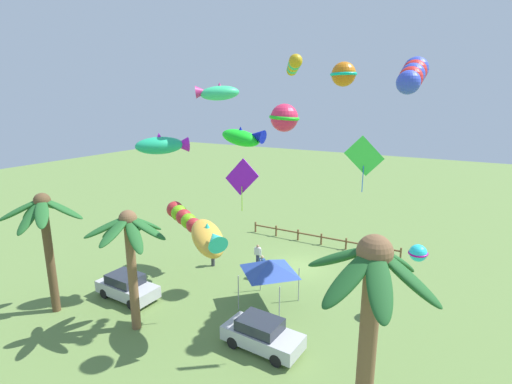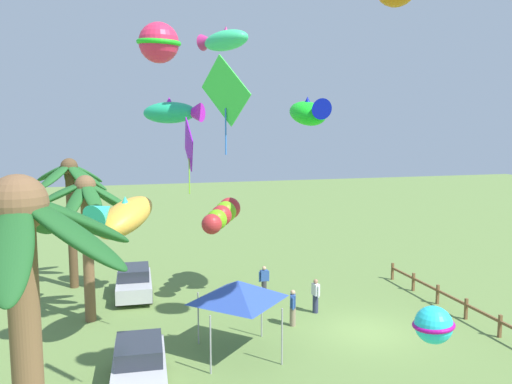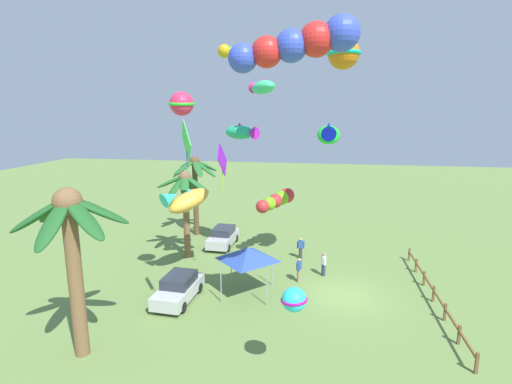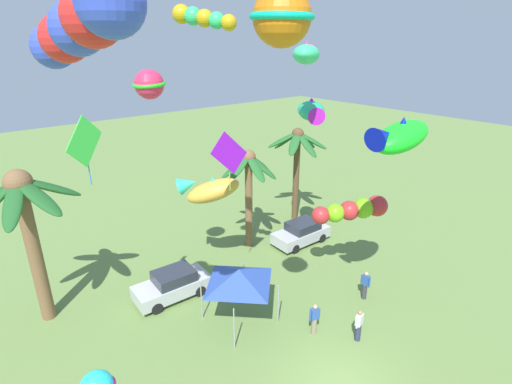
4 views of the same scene
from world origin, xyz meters
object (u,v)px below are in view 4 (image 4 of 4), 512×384
at_px(kite_fish_4, 312,111).
at_px(kite_fish_11, 307,54).
at_px(kite_tube_9, 202,18).
at_px(kite_tube_6, 353,210).
at_px(parked_car_0, 173,284).
at_px(spectator_2, 365,285).
at_px(parked_car_1, 301,233).
at_px(kite_ball_5, 149,84).
at_px(palm_tree_0, 248,174).
at_px(kite_fish_7, 209,190).
at_px(palm_tree_1, 26,213).
at_px(kite_ball_0, 282,17).
at_px(palm_tree_2, 297,150).
at_px(spectator_1, 359,325).
at_px(kite_fish_8, 399,136).
at_px(kite_diamond_10, 85,142).
at_px(kite_tube_1, 81,25).
at_px(kite_diamond_2, 229,154).
at_px(spectator_0, 314,319).
at_px(festival_tent, 239,277).

relative_size(kite_fish_4, kite_fish_11, 1.21).
bearing_deg(kite_tube_9, kite_tube_6, -7.03).
bearing_deg(kite_tube_6, parked_car_0, 151.71).
distance_m(spectator_2, kite_fish_4, 9.47).
bearing_deg(parked_car_1, kite_ball_5, -176.60).
distance_m(palm_tree_0, kite_tube_9, 11.86).
distance_m(parked_car_0, kite_fish_7, 5.31).
xyz_separation_m(parked_car_0, kite_ball_5, (-0.61, -0.82, 10.24)).
height_order(palm_tree_1, kite_ball_0, kite_ball_0).
height_order(palm_tree_2, spectator_1, palm_tree_2).
relative_size(parked_car_1, kite_fish_8, 1.17).
bearing_deg(kite_diamond_10, kite_ball_5, 22.36).
distance_m(palm_tree_0, parked_car_1, 5.43).
xyz_separation_m(spectator_1, kite_tube_1, (-9.60, 1.40, 12.14)).
xyz_separation_m(kite_ball_0, kite_fish_7, (3.46, 8.94, -7.89)).
distance_m(palm_tree_1, kite_tube_1, 11.83).
height_order(kite_tube_9, kite_fish_11, kite_tube_9).
height_order(parked_car_1, kite_diamond_2, kite_diamond_2).
distance_m(palm_tree_0, parked_car_0, 7.98).
distance_m(kite_fish_8, kite_tube_9, 8.46).
bearing_deg(kite_fish_8, palm_tree_2, 61.96).
height_order(spectator_0, kite_diamond_10, kite_diamond_10).
xyz_separation_m(palm_tree_2, kite_ball_5, (-12.47, -3.63, 5.68)).
distance_m(kite_tube_1, kite_tube_9, 5.97).
bearing_deg(kite_fish_7, palm_tree_1, 165.54).
xyz_separation_m(festival_tent, kite_ball_5, (-2.16, 2.90, 8.52)).
relative_size(kite_ball_0, kite_tube_6, 0.44).
bearing_deg(parked_car_1, kite_fish_7, 175.17).
xyz_separation_m(parked_car_1, kite_ball_0, (-10.12, -8.38, 12.42)).
bearing_deg(spectator_1, kite_tube_1, 171.70).
distance_m(kite_tube_1, kite_fish_7, 12.90).
relative_size(spectator_1, kite_fish_11, 0.63).
distance_m(kite_fish_7, kite_fish_11, 8.43).
relative_size(spectator_0, kite_ball_0, 0.93).
xyz_separation_m(kite_fish_4, kite_fish_11, (-2.57, -1.87, 2.91)).
bearing_deg(festival_tent, kite_diamond_10, 163.44).
distance_m(kite_tube_6, kite_fish_11, 8.73).
distance_m(parked_car_1, kite_diamond_10, 15.89).
bearing_deg(kite_ball_0, palm_tree_0, 55.05).
height_order(kite_ball_5, kite_tube_6, kite_ball_5).
bearing_deg(kite_diamond_2, kite_diamond_10, -179.60).
xyz_separation_m(kite_diamond_2, kite_fish_7, (0.40, 2.43, -2.55)).
bearing_deg(kite_ball_0, kite_tube_9, 79.20).
bearing_deg(kite_ball_0, kite_fish_8, 3.38).
bearing_deg(kite_tube_1, palm_tree_2, 29.94).
bearing_deg(spectator_2, kite_tube_6, 62.20).
height_order(kite_fish_8, kite_tube_9, kite_tube_9).
bearing_deg(kite_tube_6, palm_tree_2, 66.31).
relative_size(kite_ball_0, kite_tube_1, 0.37).
bearing_deg(spectator_2, kite_fish_8, -133.78).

